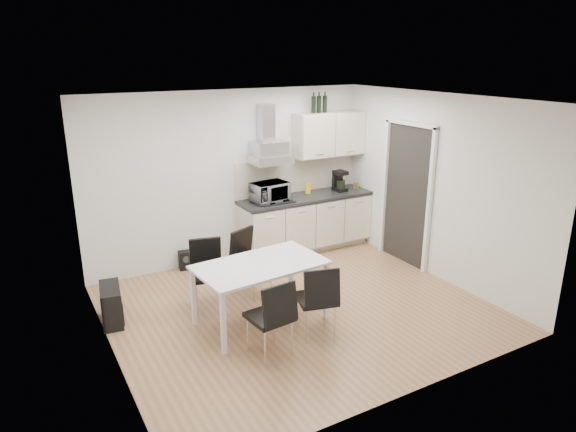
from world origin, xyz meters
name	(u,v)px	position (x,y,z in m)	size (l,w,h in m)	color
ground	(297,308)	(0.00, 0.00, 0.00)	(4.50, 4.50, 0.00)	#A97D56
wall_back	(231,177)	(0.00, 2.00, 1.30)	(4.50, 0.10, 2.60)	silver
wall_front	(415,269)	(0.00, -2.00, 1.30)	(4.50, 0.10, 2.60)	silver
wall_left	(103,244)	(-2.25, 0.00, 1.30)	(0.10, 4.00, 2.60)	silver
wall_right	(436,187)	(2.25, 0.00, 1.30)	(0.10, 4.00, 2.60)	silver
ceiling	(299,100)	(0.00, 0.00, 2.60)	(4.50, 4.50, 0.00)	white
doorway	(406,196)	(2.21, 0.55, 1.05)	(0.08, 1.04, 2.10)	white
kitchenette	(306,200)	(1.18, 1.73, 0.83)	(2.22, 0.64, 2.52)	beige
dining_table	(260,269)	(-0.55, -0.06, 0.68)	(1.56, 0.98, 0.75)	white
chair_far_left	(208,276)	(-0.97, 0.57, 0.44)	(0.44, 0.50, 0.88)	black
chair_far_right	(253,263)	(-0.30, 0.66, 0.44)	(0.44, 0.50, 0.88)	black
chair_near_left	(269,317)	(-0.79, -0.75, 0.44)	(0.44, 0.50, 0.88)	black
chair_near_right	(316,300)	(-0.14, -0.65, 0.44)	(0.44, 0.50, 0.88)	black
guitar_amp	(111,305)	(-2.12, 0.80, 0.23)	(0.32, 0.58, 0.46)	black
floor_speaker	(185,260)	(-0.84, 1.90, 0.14)	(0.17, 0.15, 0.28)	black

